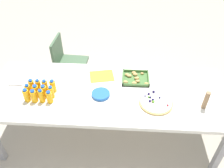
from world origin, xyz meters
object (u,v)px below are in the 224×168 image
at_px(juice_bottle_6, 44,91).
at_px(paper_folder, 102,76).
at_px(chair_far_left, 67,61).
at_px(juice_bottle_8, 32,85).
at_px(snack_tray, 135,78).
at_px(party_table, 108,95).
at_px(juice_bottle_0, 26,95).
at_px(juice_bottle_7, 51,92).
at_px(fruit_pizza, 156,102).
at_px(juice_bottle_9, 38,86).
at_px(plate_stack, 101,94).
at_px(napkin_stack, 18,81).
at_px(juice_bottle_5, 36,91).
at_px(cardboard_tube, 206,100).
at_px(juice_bottle_11, 53,86).
at_px(juice_bottle_2, 41,96).
at_px(juice_bottle_3, 49,97).
at_px(juice_bottle_4, 28,91).
at_px(juice_bottle_1, 34,96).
at_px(juice_bottle_10, 45,86).

xyz_separation_m(juice_bottle_6, paper_folder, (0.54, 0.35, -0.06)).
distance_m(chair_far_left, paper_folder, 0.86).
height_order(juice_bottle_6, juice_bottle_8, juice_bottle_8).
bearing_deg(snack_tray, chair_far_left, 144.95).
height_order(party_table, snack_tray, snack_tray).
distance_m(party_table, juice_bottle_0, 0.80).
bearing_deg(juice_bottle_7, fruit_pizza, -1.59).
xyz_separation_m(party_table, juice_bottle_9, (-0.70, -0.03, 0.12)).
height_order(plate_stack, napkin_stack, plate_stack).
height_order(juice_bottle_5, juice_bottle_7, juice_bottle_5).
xyz_separation_m(juice_bottle_5, cardboard_tube, (1.63, -0.06, 0.03)).
bearing_deg(paper_folder, juice_bottle_11, -149.57).
distance_m(chair_far_left, cardboard_tube, 1.90).
distance_m(juice_bottle_2, juice_bottle_3, 0.08).
height_order(juice_bottle_2, juice_bottle_9, juice_bottle_2).
xyz_separation_m(fruit_pizza, cardboard_tube, (0.45, -0.03, 0.08)).
bearing_deg(juice_bottle_6, juice_bottle_2, -92.20).
height_order(juice_bottle_5, snack_tray, juice_bottle_5).
distance_m(juice_bottle_6, cardboard_tube, 1.55).
distance_m(party_table, juice_bottle_7, 0.57).
relative_size(chair_far_left, juice_bottle_8, 6.01).
bearing_deg(juice_bottle_4, juice_bottle_7, -0.82).
xyz_separation_m(juice_bottle_11, snack_tray, (0.84, 0.24, -0.05)).
bearing_deg(juice_bottle_7, juice_bottle_8, 158.87).
relative_size(chair_far_left, juice_bottle_4, 5.74).
distance_m(party_table, cardboard_tube, 0.96).
distance_m(fruit_pizza, napkin_stack, 1.48).
relative_size(juice_bottle_11, snack_tray, 0.50).
distance_m(party_table, snack_tray, 0.36).
bearing_deg(juice_bottle_11, juice_bottle_1, -133.12).
height_order(juice_bottle_3, juice_bottle_6, juice_bottle_6).
relative_size(juice_bottle_0, cardboard_tube, 0.77).
bearing_deg(juice_bottle_10, juice_bottle_11, 6.76).
height_order(juice_bottle_8, paper_folder, juice_bottle_8).
bearing_deg(cardboard_tube, juice_bottle_6, 177.69).
bearing_deg(juice_bottle_8, juice_bottle_4, -94.68).
bearing_deg(cardboard_tube, juice_bottle_4, 178.03).
xyz_separation_m(juice_bottle_4, juice_bottle_6, (0.16, 0.00, -0.00)).
xyz_separation_m(juice_bottle_2, cardboard_tube, (1.55, 0.01, 0.02)).
distance_m(juice_bottle_4, plate_stack, 0.72).
distance_m(juice_bottle_0, juice_bottle_11, 0.27).
xyz_separation_m(juice_bottle_5, juice_bottle_8, (-0.07, 0.08, -0.00)).
xyz_separation_m(juice_bottle_10, cardboard_tube, (1.55, -0.13, 0.03)).
distance_m(juice_bottle_0, plate_stack, 0.72).
height_order(chair_far_left, juice_bottle_7, juice_bottle_7).
bearing_deg(juice_bottle_1, juice_bottle_11, 46.88).
height_order(party_table, juice_bottle_6, juice_bottle_6).
bearing_deg(snack_tray, juice_bottle_2, -156.51).
distance_m(juice_bottle_8, napkin_stack, 0.26).
bearing_deg(snack_tray, juice_bottle_7, -158.46).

